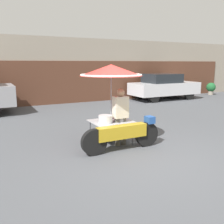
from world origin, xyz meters
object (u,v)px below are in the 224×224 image
at_px(vendor_person, 121,114).
at_px(parked_car, 164,86).
at_px(vendor_motorcycle_cart, 113,88).
at_px(potted_plant, 211,88).

bearing_deg(vendor_person, parked_car, 44.54).
distance_m(vendor_motorcycle_cart, parked_car, 9.08).
bearing_deg(vendor_motorcycle_cart, parked_car, 43.29).
distance_m(vendor_person, potted_plant, 12.69).
bearing_deg(potted_plant, parked_car, -175.32).
xyz_separation_m(vendor_person, parked_car, (6.42, 6.32, -0.05)).
bearing_deg(vendor_motorcycle_cart, potted_plant, 30.94).
relative_size(vendor_motorcycle_cart, parked_car, 0.51).
xyz_separation_m(parked_car, potted_plant, (4.36, 0.36, -0.31)).
relative_size(vendor_person, potted_plant, 1.81).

